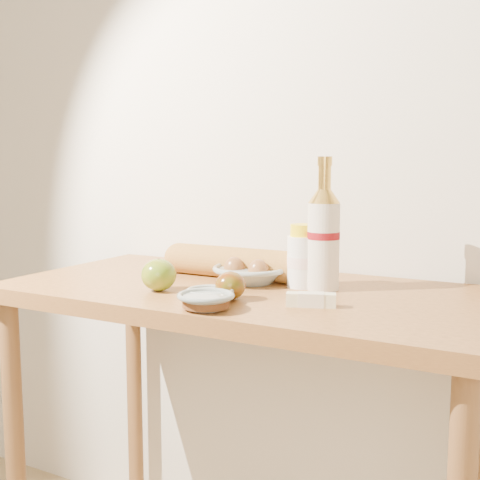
# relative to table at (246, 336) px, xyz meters

# --- Properties ---
(back_wall) EXTENTS (3.50, 0.02, 2.60)m
(back_wall) POSITION_rel_table_xyz_m (0.00, 0.33, 0.52)
(back_wall) COLOR silver
(back_wall) RESTS_ON ground
(table) EXTENTS (1.20, 0.60, 0.90)m
(table) POSITION_rel_table_xyz_m (0.00, 0.00, 0.00)
(table) COLOR #AB7037
(table) RESTS_ON ground
(bourbon_bottle) EXTENTS (0.08, 0.08, 0.32)m
(bourbon_bottle) POSITION_rel_table_xyz_m (0.18, 0.06, 0.25)
(bourbon_bottle) COLOR beige
(bourbon_bottle) RESTS_ON table
(cream_bottle) EXTENTS (0.09, 0.09, 0.15)m
(cream_bottle) POSITION_rel_table_xyz_m (0.12, 0.07, 0.20)
(cream_bottle) COLOR white
(cream_bottle) RESTS_ON table
(egg_bowl) EXTENTS (0.20, 0.20, 0.07)m
(egg_bowl) POSITION_rel_table_xyz_m (-0.01, 0.05, 0.15)
(egg_bowl) COLOR #8D9A95
(egg_bowl) RESTS_ON table
(baguette) EXTENTS (0.50, 0.09, 0.08)m
(baguette) POSITION_rel_table_xyz_m (-0.05, 0.09, 0.16)
(baguette) COLOR #C2883B
(baguette) RESTS_ON table
(apple_yellowgreen) EXTENTS (0.11, 0.11, 0.08)m
(apple_yellowgreen) POSITION_rel_table_xyz_m (-0.16, -0.14, 0.16)
(apple_yellowgreen) COLOR olive
(apple_yellowgreen) RESTS_ON table
(apple_redgreen_right) EXTENTS (0.08, 0.08, 0.06)m
(apple_redgreen_right) POSITION_rel_table_xyz_m (0.03, -0.14, 0.16)
(apple_redgreen_right) COLOR maroon
(apple_redgreen_right) RESTS_ON table
(sugar_bowl) EXTENTS (0.13, 0.13, 0.03)m
(sugar_bowl) POSITION_rel_table_xyz_m (0.03, -0.24, 0.14)
(sugar_bowl) COLOR gray
(sugar_bowl) RESTS_ON table
(syrup_bowl) EXTENTS (0.12, 0.12, 0.03)m
(syrup_bowl) POSITION_rel_table_xyz_m (0.01, -0.18, 0.14)
(syrup_bowl) COLOR #919E98
(syrup_bowl) RESTS_ON table
(butter_stick) EXTENTS (0.11, 0.06, 0.03)m
(butter_stick) POSITION_rel_table_xyz_m (0.22, -0.12, 0.14)
(butter_stick) COLOR beige
(butter_stick) RESTS_ON table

